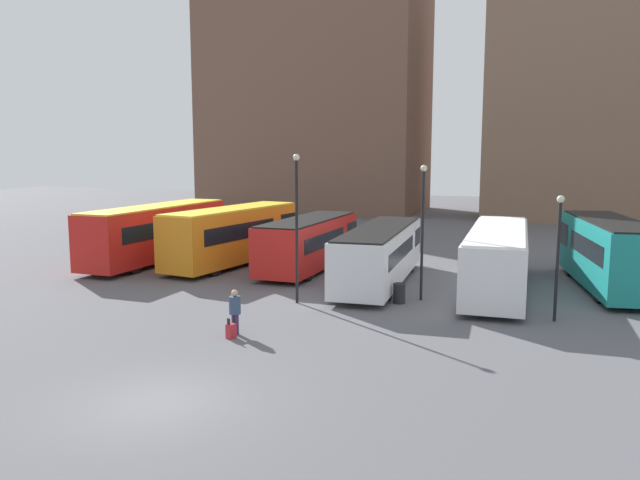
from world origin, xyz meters
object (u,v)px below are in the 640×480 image
bus_3 (380,253)px  lamp_post_2 (558,246)px  bus_5 (609,252)px  suitcase (231,331)px  lamp_post_0 (423,222)px  bus_4 (498,257)px  lamp_post_1 (297,217)px  bus_0 (158,231)px  bus_2 (309,242)px  bus_1 (234,234)px  traveler (235,308)px  trash_bin (399,293)px

bus_3 → lamp_post_2: bearing=-123.0°
bus_5 → suitcase: size_ratio=13.78×
lamp_post_2 → suitcase: bearing=-149.8°
bus_3 → lamp_post_0: size_ratio=1.89×
bus_4 → lamp_post_2: (2.48, -4.87, 1.29)m
lamp_post_1 → bus_5: bearing=30.8°
lamp_post_2 → bus_5: bearing=70.9°
bus_0 → suitcase: 16.59m
bus_2 → lamp_post_2: size_ratio=1.94×
bus_1 → bus_2: bus_1 is taller
bus_2 → bus_4: size_ratio=0.78×
bus_4 → bus_2: bearing=77.4°
traveler → bus_2: bearing=26.2°
bus_1 → bus_5: bearing=-81.4°
bus_1 → bus_2: (4.54, 0.10, -0.24)m
trash_bin → bus_4: bearing=47.3°
bus_2 → bus_4: 10.25m
suitcase → bus_3: bearing=4.0°
bus_3 → trash_bin: (1.80, -3.71, -1.09)m
bus_4 → bus_5: bus_5 is taller
bus_2 → lamp_post_2: (12.55, -6.76, 1.35)m
bus_0 → bus_2: bearing=-84.2°
bus_1 → bus_5: 19.48m
traveler → bus_1: bearing=45.1°
bus_4 → lamp_post_2: lamp_post_2 is taller
lamp_post_1 → bus_1: bearing=133.0°
traveler → bus_4: bearing=-20.5°
bus_3 → bus_4: (5.51, 0.32, 0.07)m
traveler → lamp_post_1: (0.34, 4.99, 2.71)m
bus_2 → suitcase: bus_2 is taller
bus_5 → trash_bin: bus_5 is taller
lamp_post_0 → suitcase: bearing=-123.2°
suitcase → trash_bin: size_ratio=0.85×
bus_4 → suitcase: (-8.04, -10.99, -1.32)m
bus_1 → bus_4: (14.61, -1.80, -0.19)m
lamp_post_2 → bus_1: bearing=158.7°
lamp_post_1 → trash_bin: size_ratio=7.40×
bus_1 → lamp_post_2: size_ratio=2.17×
lamp_post_0 → trash_bin: (-0.77, -0.85, -3.00)m
bus_4 → bus_5: (4.87, 2.06, 0.19)m
bus_4 → bus_0: bearing=84.6°
bus_3 → lamp_post_1: lamp_post_1 is taller
bus_5 → trash_bin: bearing=115.7°
bus_0 → lamp_post_1: lamp_post_1 is taller
bus_0 → lamp_post_2: (21.72, -6.03, 1.08)m
bus_3 → trash_bin: 4.26m
lamp_post_1 → bus_0: bearing=149.8°
bus_5 → bus_0: bearing=82.5°
bus_0 → trash_bin: 16.43m
bus_5 → bus_1: bearing=81.1°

